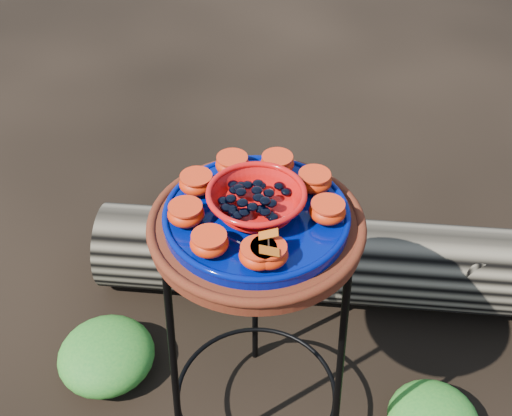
{
  "coord_description": "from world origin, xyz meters",
  "views": [
    {
      "loc": [
        -0.02,
        -0.91,
        1.56
      ],
      "look_at": [
        -0.0,
        0.0,
        0.77
      ],
      "focal_mm": 45.0,
      "sensor_mm": 36.0,
      "label": 1
    }
  ],
  "objects_px": {
    "red_bowl": "(256,202)",
    "terracotta_saucer": "(256,228)",
    "cobalt_plate": "(256,217)",
    "driftwood_log": "(328,260)",
    "plant_stand": "(256,344)"
  },
  "relations": [
    {
      "from": "cobalt_plate",
      "to": "driftwood_log",
      "type": "bearing_deg",
      "value": 64.43
    },
    {
      "from": "red_bowl",
      "to": "terracotta_saucer",
      "type": "bearing_deg",
      "value": 0.0
    },
    {
      "from": "plant_stand",
      "to": "terracotta_saucer",
      "type": "xyz_separation_m",
      "value": [
        0.0,
        0.0,
        0.37
      ]
    },
    {
      "from": "terracotta_saucer",
      "to": "cobalt_plate",
      "type": "xyz_separation_m",
      "value": [
        0.0,
        0.0,
        0.03
      ]
    },
    {
      "from": "driftwood_log",
      "to": "cobalt_plate",
      "type": "bearing_deg",
      "value": -115.57
    },
    {
      "from": "red_bowl",
      "to": "cobalt_plate",
      "type": "bearing_deg",
      "value": 0.0
    },
    {
      "from": "driftwood_log",
      "to": "plant_stand",
      "type": "bearing_deg",
      "value": -115.57
    },
    {
      "from": "cobalt_plate",
      "to": "red_bowl",
      "type": "distance_m",
      "value": 0.04
    },
    {
      "from": "cobalt_plate",
      "to": "red_bowl",
      "type": "height_order",
      "value": "red_bowl"
    },
    {
      "from": "plant_stand",
      "to": "driftwood_log",
      "type": "relative_size",
      "value": 0.49
    },
    {
      "from": "terracotta_saucer",
      "to": "red_bowl",
      "type": "distance_m",
      "value": 0.07
    },
    {
      "from": "plant_stand",
      "to": "driftwood_log",
      "type": "xyz_separation_m",
      "value": [
        0.23,
        0.48,
        -0.22
      ]
    },
    {
      "from": "plant_stand",
      "to": "driftwood_log",
      "type": "bearing_deg",
      "value": 64.43
    },
    {
      "from": "plant_stand",
      "to": "red_bowl",
      "type": "relative_size",
      "value": 3.94
    },
    {
      "from": "red_bowl",
      "to": "plant_stand",
      "type": "bearing_deg",
      "value": 0.0
    }
  ]
}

